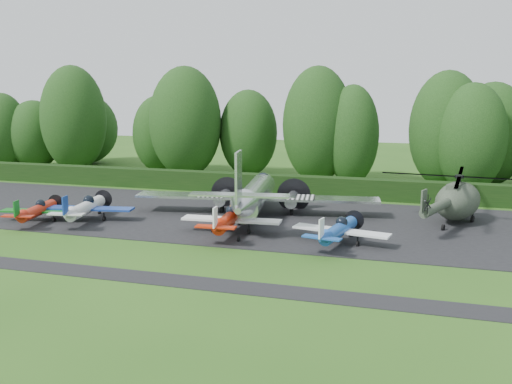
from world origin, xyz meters
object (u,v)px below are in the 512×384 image
(light_plane_red, at_px, (38,210))
(light_plane_orange, at_px, (230,219))
(light_plane_blue, at_px, (339,230))
(helicopter, at_px, (458,198))
(light_plane_white, at_px, (86,207))
(transport_plane, at_px, (254,196))

(light_plane_red, xyz_separation_m, light_plane_orange, (15.89, 0.87, 0.16))
(light_plane_red, xyz_separation_m, light_plane_blue, (24.00, 0.24, 0.07))
(light_plane_orange, xyz_separation_m, light_plane_blue, (8.11, -0.63, -0.10))
(light_plane_blue, height_order, helicopter, helicopter)
(light_plane_red, relative_size, light_plane_white, 0.87)
(light_plane_white, xyz_separation_m, light_plane_orange, (12.39, -0.53, 0.01))
(transport_plane, distance_m, light_plane_blue, 10.26)
(light_plane_white, relative_size, helicopter, 0.55)
(transport_plane, relative_size, light_plane_red, 3.06)
(light_plane_red, bearing_deg, light_plane_white, 32.25)
(light_plane_white, bearing_deg, light_plane_orange, 7.37)
(transport_plane, xyz_separation_m, light_plane_blue, (8.01, -6.36, -0.75))
(light_plane_red, bearing_deg, light_plane_blue, 11.00)
(transport_plane, distance_m, helicopter, 16.33)
(light_plane_white, xyz_separation_m, helicopter, (28.58, 8.02, 0.90))
(transport_plane, height_order, light_plane_red, transport_plane)
(light_plane_red, bearing_deg, transport_plane, 32.86)
(light_plane_blue, bearing_deg, transport_plane, 130.56)
(light_plane_orange, xyz_separation_m, helicopter, (16.19, 8.54, 0.89))
(light_plane_white, relative_size, light_plane_blue, 1.08)
(light_plane_red, xyz_separation_m, helicopter, (32.08, 9.42, 1.05))
(light_plane_orange, bearing_deg, light_plane_white, -178.56)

